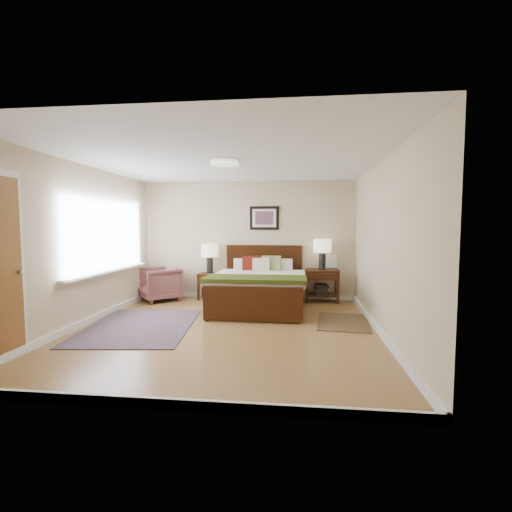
% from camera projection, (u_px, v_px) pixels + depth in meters
% --- Properties ---
extents(floor, '(5.00, 5.00, 0.00)m').
position_uv_depth(floor, '(226.00, 329.00, 5.56)').
color(floor, olive).
rests_on(floor, ground).
extents(back_wall, '(4.50, 0.04, 2.50)m').
position_uv_depth(back_wall, '(248.00, 240.00, 7.94)').
color(back_wall, '#C5B38F').
rests_on(back_wall, ground).
extents(front_wall, '(4.50, 0.04, 2.50)m').
position_uv_depth(front_wall, '(165.00, 262.00, 2.99)').
color(front_wall, '#C5B38F').
rests_on(front_wall, ground).
extents(left_wall, '(0.04, 5.00, 2.50)m').
position_uv_depth(left_wall, '(82.00, 245.00, 5.72)').
color(left_wall, '#C5B38F').
rests_on(left_wall, ground).
extents(right_wall, '(0.04, 5.00, 2.50)m').
position_uv_depth(right_wall, '(383.00, 247.00, 5.21)').
color(right_wall, '#C5B38F').
rests_on(right_wall, ground).
extents(ceiling, '(4.50, 5.00, 0.02)m').
position_uv_depth(ceiling, '(225.00, 160.00, 5.37)').
color(ceiling, white).
rests_on(ceiling, back_wall).
extents(window, '(0.11, 2.72, 1.32)m').
position_uv_depth(window, '(108.00, 236.00, 6.40)').
color(window, silver).
rests_on(window, left_wall).
extents(ceil_fixture, '(0.44, 0.44, 0.08)m').
position_uv_depth(ceil_fixture, '(225.00, 162.00, 5.37)').
color(ceil_fixture, white).
rests_on(ceil_fixture, ceiling).
extents(bed, '(1.73, 2.09, 1.13)m').
position_uv_depth(bed, '(259.00, 281.00, 6.94)').
color(bed, '#321607').
rests_on(bed, ground).
extents(wall_art, '(0.62, 0.05, 0.50)m').
position_uv_depth(wall_art, '(264.00, 218.00, 7.83)').
color(wall_art, black).
rests_on(wall_art, back_wall).
extents(nightstand_left, '(0.47, 0.42, 0.55)m').
position_uv_depth(nightstand_left, '(210.00, 279.00, 7.84)').
color(nightstand_left, '#321607').
rests_on(nightstand_left, ground).
extents(nightstand_right, '(0.67, 0.50, 0.66)m').
position_uv_depth(nightstand_right, '(322.00, 283.00, 7.59)').
color(nightstand_right, '#321607').
rests_on(nightstand_right, ground).
extents(lamp_left, '(0.36, 0.36, 0.61)m').
position_uv_depth(lamp_left, '(210.00, 253.00, 7.82)').
color(lamp_left, black).
rests_on(lamp_left, nightstand_left).
extents(lamp_right, '(0.36, 0.36, 0.61)m').
position_uv_depth(lamp_right, '(322.00, 248.00, 7.55)').
color(lamp_right, black).
rests_on(lamp_right, nightstand_right).
extents(armchair, '(1.06, 1.06, 0.69)m').
position_uv_depth(armchair, '(160.00, 284.00, 7.72)').
color(armchair, brown).
rests_on(armchair, ground).
extents(rug_persian, '(1.80, 2.37, 0.01)m').
position_uv_depth(rug_persian, '(140.00, 326.00, 5.71)').
color(rug_persian, '#110E46').
rests_on(rug_persian, ground).
extents(rug_navy, '(0.91, 1.26, 0.01)m').
position_uv_depth(rug_navy, '(343.00, 322.00, 5.97)').
color(rug_navy, black).
rests_on(rug_navy, ground).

